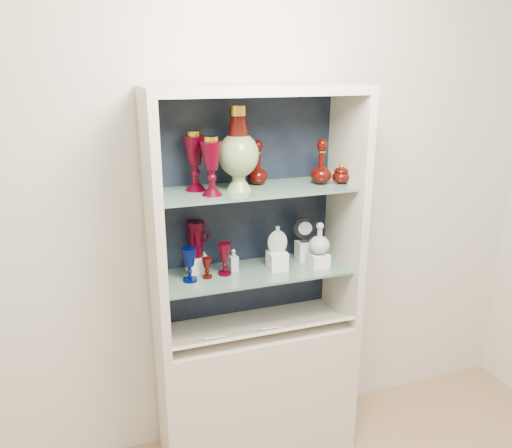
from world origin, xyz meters
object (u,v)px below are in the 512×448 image
object	(u,v)px
ruby_goblet_small	(207,268)
cobalt_goblet	(189,265)
enamel_urn	(238,149)
flat_flask	(277,239)
cameo_medallion	(305,229)
pedestal_lamp_left	(195,161)
lidded_bowl	(341,174)
ruby_goblet_tall	(225,259)
ruby_pitcher	(196,239)
clear_round_decanter	(320,239)
ruby_decanter_b	(322,160)
ruby_decanter_a	(258,160)
clear_square_bottle	(234,260)
pedestal_lamp_right	(212,166)

from	to	relation	value
ruby_goblet_small	cobalt_goblet	bearing A→B (deg)	-173.34
enamel_urn	cobalt_goblet	size ratio (longest dim) A/B	2.35
flat_flask	cameo_medallion	xyz separation A→B (m)	(0.18, 0.07, 0.01)
pedestal_lamp_left	enamel_urn	xyz separation A→B (m)	(0.19, -0.07, 0.06)
lidded_bowl	cobalt_goblet	size ratio (longest dim) A/B	0.60
ruby_goblet_tall	cameo_medallion	bearing A→B (deg)	6.55
cobalt_goblet	cameo_medallion	xyz separation A→B (m)	(0.62, 0.07, 0.09)
pedestal_lamp_left	ruby_pitcher	world-z (taller)	pedestal_lamp_left
clear_round_decanter	ruby_decanter_b	bearing A→B (deg)	71.34
pedestal_lamp_left	cameo_medallion	world-z (taller)	pedestal_lamp_left
ruby_decanter_a	ruby_pitcher	bearing A→B (deg)	177.42
pedestal_lamp_left	ruby_goblet_small	distance (m)	0.51
lidded_bowl	clear_square_bottle	distance (m)	0.68
pedestal_lamp_right	clear_square_bottle	size ratio (longest dim) A/B	2.27
enamel_urn	cobalt_goblet	bearing A→B (deg)	-178.31
lidded_bowl	ruby_goblet_small	bearing A→B (deg)	177.23
flat_flask	clear_round_decanter	size ratio (longest dim) A/B	0.88
ruby_decanter_b	ruby_goblet_small	distance (m)	0.76
clear_square_bottle	ruby_goblet_small	bearing A→B (deg)	-165.51
ruby_goblet_small	enamel_urn	bearing A→B (deg)	-0.96
enamel_urn	pedestal_lamp_left	bearing A→B (deg)	160.89
pedestal_lamp_left	ruby_goblet_small	bearing A→B (deg)	-66.76
ruby_goblet_small	ruby_pitcher	bearing A→B (deg)	107.67
enamel_urn	clear_square_bottle	size ratio (longest dim) A/B	3.34
clear_square_bottle	cameo_medallion	distance (m)	0.41
pedestal_lamp_right	clear_round_decanter	distance (m)	0.68
clear_square_bottle	ruby_pitcher	bearing A→B (deg)	162.16
ruby_decanter_b	clear_round_decanter	xyz separation A→B (m)	(-0.01, -0.04, -0.39)
ruby_goblet_tall	clear_square_bottle	distance (m)	0.06
ruby_decanter_b	clear_round_decanter	world-z (taller)	ruby_decanter_b
cobalt_goblet	clear_round_decanter	xyz separation A→B (m)	(0.65, -0.04, 0.07)
cameo_medallion	ruby_decanter_b	bearing A→B (deg)	-45.69
enamel_urn	ruby_pitcher	world-z (taller)	enamel_urn
flat_flask	lidded_bowl	bearing A→B (deg)	7.16
cobalt_goblet	ruby_goblet_tall	xyz separation A→B (m)	(0.18, 0.02, -0.00)
ruby_decanter_a	ruby_decanter_b	xyz separation A→B (m)	(0.30, -0.09, -0.00)
pedestal_lamp_left	clear_square_bottle	xyz separation A→B (m)	(0.17, -0.03, -0.50)
ruby_decanter_a	ruby_pitcher	xyz separation A→B (m)	(-0.31, 0.01, -0.37)
ruby_decanter_b	flat_flask	bearing A→B (deg)	179.29
ruby_goblet_small	cameo_medallion	distance (m)	0.55
ruby_decanter_a	ruby_goblet_tall	xyz separation A→B (m)	(-0.19, -0.07, -0.46)
pedestal_lamp_left	ruby_goblet_small	size ratio (longest dim) A/B	2.74
ruby_decanter_b	ruby_goblet_tall	xyz separation A→B (m)	(-0.49, 0.02, -0.46)
pedestal_lamp_left	pedestal_lamp_right	distance (m)	0.13
pedestal_lamp_right	ruby_goblet_small	xyz separation A→B (m)	(-0.02, 0.05, -0.50)
pedestal_lamp_right	lidded_bowl	bearing A→B (deg)	1.78
ruby_decanter_a	clear_round_decanter	world-z (taller)	ruby_decanter_a
pedestal_lamp_right	ruby_goblet_tall	bearing A→B (deg)	43.89
ruby_goblet_tall	ruby_decanter_a	bearing A→B (deg)	18.95
pedestal_lamp_left	ruby_decanter_b	bearing A→B (deg)	-6.74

